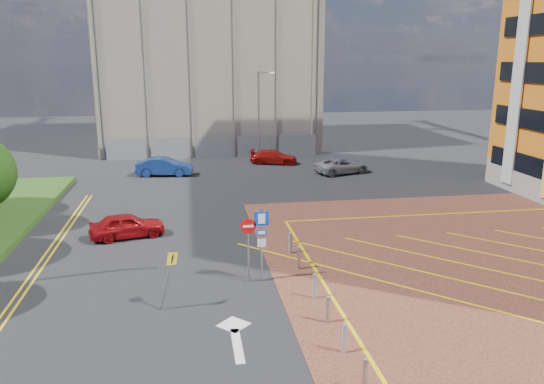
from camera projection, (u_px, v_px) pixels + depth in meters
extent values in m
plane|color=black|center=(253.00, 292.00, 21.26)|extent=(140.00, 140.00, 0.00)
cylinder|color=#9EA0A8|center=(259.00, 116.00, 47.69)|extent=(0.16, 0.16, 8.00)
cylinder|color=#9EA0A8|center=(265.00, 72.00, 46.83)|extent=(1.20, 0.10, 0.10)
cube|color=silver|center=(272.00, 73.00, 46.93)|extent=(0.50, 0.15, 0.12)
cylinder|color=#9EA0A8|center=(262.00, 245.00, 21.90)|extent=(0.10, 0.10, 3.20)
cube|color=#0B3AC2|center=(262.00, 219.00, 21.59)|extent=(0.60, 0.04, 0.60)
cube|color=white|center=(262.00, 219.00, 21.56)|extent=(0.30, 0.02, 0.42)
cube|color=#0B3AC2|center=(262.00, 232.00, 21.73)|extent=(0.40, 0.04, 0.25)
cube|color=white|center=(262.00, 233.00, 21.71)|extent=(0.28, 0.02, 0.14)
cube|color=white|center=(262.00, 243.00, 21.84)|extent=(0.35, 0.04, 0.35)
cylinder|color=#9EA0A8|center=(248.00, 251.00, 21.87)|extent=(0.08, 0.08, 2.70)
cylinder|color=red|center=(248.00, 226.00, 21.58)|extent=(0.64, 0.04, 0.64)
cube|color=white|center=(248.00, 226.00, 21.55)|extent=(0.44, 0.02, 0.10)
cylinder|color=#9EA0A8|center=(167.00, 282.00, 19.50)|extent=(0.65, 0.08, 2.14)
cube|color=yellow|center=(172.00, 259.00, 19.29)|extent=(0.42, 0.42, 0.55)
cylinder|color=#9EA0A8|center=(365.00, 376.00, 14.79)|extent=(0.14, 0.14, 0.90)
cylinder|color=black|center=(344.00, 340.00, 16.70)|extent=(0.14, 0.14, 0.90)
cylinder|color=#9EA0A8|center=(328.00, 311.00, 18.62)|extent=(0.14, 0.14, 0.90)
cylinder|color=black|center=(315.00, 287.00, 20.53)|extent=(0.14, 0.14, 0.90)
cylinder|color=#9EA0A8|center=(299.00, 259.00, 23.40)|extent=(0.14, 0.14, 0.90)
cylinder|color=black|center=(290.00, 244.00, 25.32)|extent=(0.14, 0.14, 0.90)
cube|color=#9D9481|center=(207.00, 40.00, 56.86)|extent=(21.20, 19.20, 22.00)
cube|color=gray|center=(225.00, 147.00, 49.89)|extent=(21.60, 0.06, 2.00)
imported|color=#9B0D10|center=(127.00, 225.00, 27.55)|extent=(4.08, 2.43, 1.30)
imported|color=navy|center=(165.00, 167.00, 42.11)|extent=(4.57, 2.08, 1.45)
imported|color=#B0130F|center=(274.00, 157.00, 46.90)|extent=(4.50, 2.94, 1.21)
imported|color=#ABAAB2|center=(342.00, 166.00, 42.99)|extent=(4.91, 3.33, 1.25)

